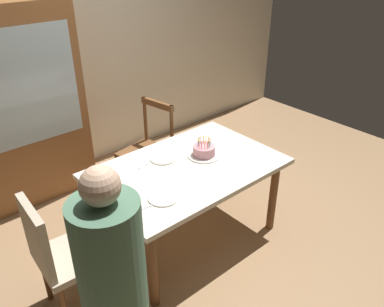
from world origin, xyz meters
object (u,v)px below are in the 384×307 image
object	(u,v)px
birthday_cake	(204,151)
china_cabinet	(22,107)
plate_near_celebrant	(163,198)
person_celebrant	(114,289)
chair_spindle_back	(148,152)
chair_upholstered	(58,252)
plate_far_side	(163,158)
dining_table	(187,175)

from	to	relation	value
birthday_cake	china_cabinet	distance (m)	1.79
plate_near_celebrant	person_celebrant	world-z (taller)	person_celebrant
chair_spindle_back	person_celebrant	world-z (taller)	person_celebrant
chair_upholstered	china_cabinet	world-z (taller)	china_cabinet
chair_upholstered	chair_spindle_back	bearing A→B (deg)	32.71
chair_upholstered	china_cabinet	xyz separation A→B (m)	(0.44, 1.58, 0.42)
plate_far_side	chair_spindle_back	distance (m)	0.71
china_cabinet	person_celebrant	bearing A→B (deg)	-100.95
plate_near_celebrant	plate_far_side	size ratio (longest dim) A/B	1.00
plate_near_celebrant	chair_spindle_back	world-z (taller)	chair_spindle_back
dining_table	plate_near_celebrant	distance (m)	0.48
birthday_cake	plate_near_celebrant	size ratio (longest dim) A/B	1.27
birthday_cake	chair_spindle_back	size ratio (longest dim) A/B	0.29
plate_far_side	china_cabinet	distance (m)	1.49
chair_spindle_back	china_cabinet	xyz separation A→B (m)	(-0.89, 0.73, 0.49)
dining_table	birthday_cake	xyz separation A→B (m)	(0.22, 0.04, 0.13)
chair_spindle_back	person_celebrant	bearing A→B (deg)	-129.09
plate_far_side	chair_upholstered	bearing A→B (deg)	-166.88
birthday_cake	person_celebrant	world-z (taller)	person_celebrant
chair_spindle_back	chair_upholstered	bearing A→B (deg)	-147.29
dining_table	plate_near_celebrant	xyz separation A→B (m)	(-0.41, -0.22, 0.09)
birthday_cake	chair_upholstered	distance (m)	1.39
chair_upholstered	birthday_cake	bearing A→B (deg)	2.72
person_celebrant	dining_table	bearing A→B (deg)	35.55
birthday_cake	chair_spindle_back	distance (m)	0.85
birthday_cake	chair_upholstered	xyz separation A→B (m)	(-1.36, -0.06, -0.25)
dining_table	chair_upholstered	distance (m)	1.15
china_cabinet	plate_far_side	bearing A→B (deg)	-64.62
chair_spindle_back	china_cabinet	distance (m)	1.25
birthday_cake	person_celebrant	xyz separation A→B (m)	(-1.39, -0.88, 0.12)
dining_table	birthday_cake	world-z (taller)	birthday_cake
birthday_cake	person_celebrant	size ratio (longest dim) A/B	0.18
dining_table	plate_far_side	xyz separation A→B (m)	(-0.08, 0.22, 0.09)
birthday_cake	chair_upholstered	world-z (taller)	chair_upholstered
chair_spindle_back	person_celebrant	size ratio (longest dim) A/B	0.60
plate_near_celebrant	chair_spindle_back	size ratio (longest dim) A/B	0.23
plate_far_side	person_celebrant	xyz separation A→B (m)	(-1.10, -1.06, 0.15)
plate_far_side	chair_upholstered	world-z (taller)	chair_upholstered
dining_table	chair_spindle_back	xyz separation A→B (m)	(0.18, 0.82, -0.19)
chair_upholstered	person_celebrant	world-z (taller)	person_celebrant
dining_table	chair_upholstered	size ratio (longest dim) A/B	1.59
dining_table	chair_upholstered	xyz separation A→B (m)	(-1.14, -0.03, -0.11)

